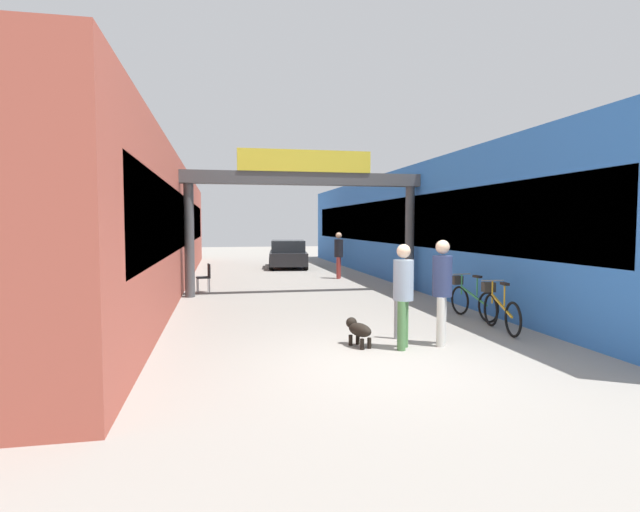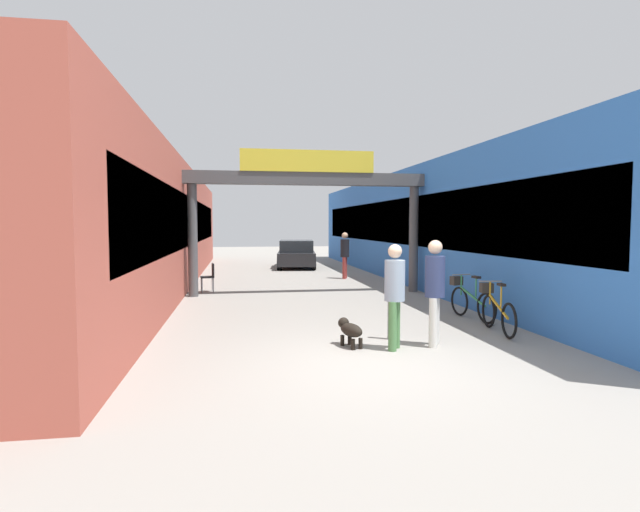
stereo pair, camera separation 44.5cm
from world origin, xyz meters
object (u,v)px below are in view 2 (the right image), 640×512
at_px(pedestrian_carrying_crate, 345,252).
at_px(dog_on_leash, 350,330).
at_px(pedestrian_companion, 435,285).
at_px(parked_car_black, 296,254).
at_px(bicycle_orange_nearest, 496,310).
at_px(cafe_chair_black_nearer, 210,275).
at_px(pedestrian_with_dog, 395,289).
at_px(bollard_post_metal, 390,311).
at_px(bicycle_green_second, 470,299).

bearing_deg(pedestrian_carrying_crate, dog_on_leash, -101.65).
xyz_separation_m(pedestrian_companion, pedestrian_carrying_crate, (0.73, 10.75, -0.03)).
height_order(pedestrian_companion, pedestrian_carrying_crate, pedestrian_companion).
bearing_deg(parked_car_black, bicycle_orange_nearest, -81.75).
height_order(pedestrian_companion, cafe_chair_black_nearer, pedestrian_companion).
height_order(bicycle_orange_nearest, cafe_chair_black_nearer, bicycle_orange_nearest).
bearing_deg(bicycle_orange_nearest, pedestrian_with_dog, -156.98).
relative_size(dog_on_leash, cafe_chair_black_nearer, 0.76).
relative_size(pedestrian_companion, dog_on_leash, 2.71).
height_order(pedestrian_companion, bollard_post_metal, pedestrian_companion).
distance_m(pedestrian_companion, pedestrian_carrying_crate, 10.78).
xyz_separation_m(bicycle_green_second, cafe_chair_black_nearer, (-5.96, 5.42, 0.10)).
bearing_deg(bollard_post_metal, pedestrian_companion, -45.41).
bearing_deg(bicycle_green_second, parked_car_black, 99.43).
bearing_deg(dog_on_leash, bicycle_orange_nearest, 13.00).
height_order(pedestrian_with_dog, bollard_post_metal, pedestrian_with_dog).
distance_m(pedestrian_with_dog, parked_car_black, 16.15).
xyz_separation_m(bollard_post_metal, cafe_chair_black_nearer, (-3.62, 7.05, 0.02)).
relative_size(pedestrian_companion, bicycle_green_second, 1.09).
xyz_separation_m(pedestrian_companion, parked_car_black, (-0.55, 16.02, -0.42)).
distance_m(pedestrian_companion, bollard_post_metal, 1.01).
xyz_separation_m(pedestrian_carrying_crate, bicycle_orange_nearest, (0.91, -9.85, -0.60)).
xyz_separation_m(pedestrian_with_dog, cafe_chair_black_nearer, (-3.46, 7.78, -0.48)).
relative_size(pedestrian_companion, cafe_chair_black_nearer, 2.06).
distance_m(dog_on_leash, bicycle_green_second, 3.80).
relative_size(pedestrian_with_dog, pedestrian_companion, 0.97).
xyz_separation_m(pedestrian_companion, bicycle_orange_nearest, (1.64, 0.90, -0.62)).
xyz_separation_m(pedestrian_carrying_crate, bollard_post_metal, (-1.33, -10.15, -0.51)).
relative_size(pedestrian_with_dog, bicycle_green_second, 1.05).
relative_size(bicycle_green_second, parked_car_black, 0.40).
bearing_deg(bicycle_orange_nearest, cafe_chair_black_nearer, 130.93).
bearing_deg(pedestrian_carrying_crate, pedestrian_companion, -93.87).
height_order(pedestrian_with_dog, cafe_chair_black_nearer, pedestrian_with_dog).
xyz_separation_m(pedestrian_with_dog, dog_on_leash, (-0.70, 0.30, -0.73)).
bearing_deg(bicycle_orange_nearest, pedestrian_carrying_crate, 95.30).
distance_m(pedestrian_with_dog, bicycle_green_second, 3.48).
bearing_deg(dog_on_leash, parked_car_black, 86.74).
relative_size(cafe_chair_black_nearer, parked_car_black, 0.21).
distance_m(pedestrian_with_dog, bollard_post_metal, 0.89).
height_order(dog_on_leash, bollard_post_metal, bollard_post_metal).
height_order(dog_on_leash, parked_car_black, parked_car_black).
distance_m(bollard_post_metal, cafe_chair_black_nearer, 7.92).
distance_m(bicycle_orange_nearest, bicycle_green_second, 1.34).
xyz_separation_m(pedestrian_companion, dog_on_leash, (-1.45, 0.19, -0.77)).
bearing_deg(cafe_chair_black_nearer, bicycle_orange_nearest, -49.07).
distance_m(bicycle_orange_nearest, parked_car_black, 15.28).
height_order(pedestrian_companion, parked_car_black, pedestrian_companion).
bearing_deg(pedestrian_companion, pedestrian_carrying_crate, 86.13).
xyz_separation_m(dog_on_leash, cafe_chair_black_nearer, (-2.77, 7.47, 0.25)).
xyz_separation_m(pedestrian_carrying_crate, dog_on_leash, (-2.18, -10.57, -0.74)).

